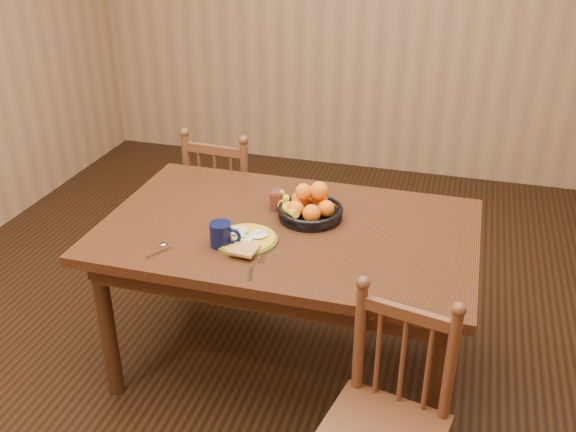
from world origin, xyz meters
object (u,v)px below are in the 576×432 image
(dining_table, at_px, (288,243))
(chair_near, at_px, (385,424))
(chair_far, at_px, (228,206))
(breakfast_plate, at_px, (246,239))
(fruit_bowl, at_px, (309,207))
(coffee_mug, at_px, (222,234))

(dining_table, bearing_deg, chair_near, -51.75)
(chair_near, bearing_deg, chair_far, 140.13)
(chair_far, height_order, breakfast_plate, chair_far)
(fruit_bowl, bearing_deg, chair_far, 136.47)
(chair_far, xyz_separation_m, fruit_bowl, (0.62, -0.59, 0.36))
(dining_table, distance_m, fruit_bowl, 0.18)
(chair_near, bearing_deg, fruit_bowl, 132.73)
(fruit_bowl, bearing_deg, breakfast_plate, -124.81)
(dining_table, xyz_separation_m, coffee_mug, (-0.21, -0.23, 0.14))
(dining_table, distance_m, chair_far, 0.91)
(chair_near, distance_m, breakfast_plate, 0.92)
(breakfast_plate, bearing_deg, chair_near, -37.34)
(chair_far, xyz_separation_m, coffee_mug, (0.34, -0.92, 0.36))
(chair_far, distance_m, chair_near, 1.77)
(chair_far, distance_m, fruit_bowl, 0.93)
(chair_far, bearing_deg, breakfast_plate, 119.55)
(chair_far, bearing_deg, fruit_bowl, 140.14)
(chair_near, xyz_separation_m, fruit_bowl, (-0.48, 0.80, 0.38))
(chair_near, relative_size, coffee_mug, 6.54)
(dining_table, relative_size, coffee_mug, 12.01)
(coffee_mug, bearing_deg, breakfast_plate, 32.83)
(chair_far, xyz_separation_m, chair_near, (1.10, -1.39, -0.02))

